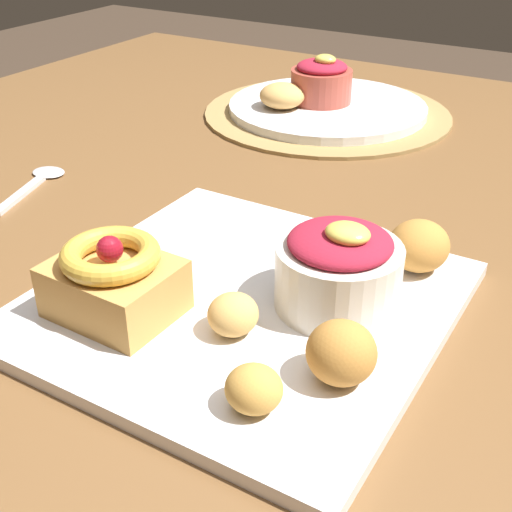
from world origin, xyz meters
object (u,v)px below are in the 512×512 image
Objects in this scene: berry_ramekin at (339,269)px; back_plate at (327,107)px; back_pastry at (282,96)px; fritter_middle at (341,353)px; front_plate at (243,303)px; back_ramekin at (321,81)px; fritter_back at (254,389)px; fritter_extra at (419,246)px; spoon at (37,181)px; fritter_front at (233,314)px; cake_slice at (113,280)px.

berry_ramekin is 0.50m from back_plate.
fritter_middle is at bearing -57.03° from back_pastry.
back_ramekin reaches higher than front_plate.
berry_ramekin is at bearing 116.55° from fritter_middle.
fritter_back is 0.63m from back_plate.
fritter_extra is 0.45m from back_plate.
berry_ramekin reaches higher than spoon.
berry_ramekin is 0.48m from back_pastry.
back_ramekin reaches higher than fritter_extra.
fritter_middle is (0.09, -0.01, 0.01)m from fritter_front.
cake_slice is 2.52× the size of fritter_back.
fritter_back is 0.60× the size of back_pastry.
fritter_middle is at bearing -63.45° from berry_ramekin.
back_plate is at bearing 116.54° from fritter_middle.
back_ramekin is at bearing -40.69° from spoon.
back_pastry is at bearing -132.21° from back_plate.
back_ramekin is 1.38× the size of back_pastry.
spoon is at bearing -114.30° from back_plate.
spoon is (-0.43, -0.02, -0.03)m from fritter_extra.
fritter_back is (0.05, -0.06, -0.00)m from fritter_front.
back_plate reaches higher than front_plate.
berry_ramekin is 2.05× the size of fritter_middle.
front_plate is 0.16m from fritter_extra.
front_plate is at bearing -71.89° from back_plate.
fritter_middle is at bearing 5.15° from cake_slice.
fritter_middle reaches higher than front_plate.
fritter_front is at bearing -118.25° from fritter_extra.
cake_slice is at bearing -165.18° from fritter_front.
cake_slice reaches higher than fritter_front.
back_ramekin is at bearing 57.13° from back_pastry.
fritter_extra is 0.84× the size of back_pastry.
fritter_middle is (0.11, -0.05, 0.03)m from front_plate.
fritter_extra is at bearing 45.94° from cake_slice.
fritter_front is 0.56m from back_ramekin.
front_plate is 0.34m from spoon.
cake_slice is at bearing -81.29° from back_plate.
berry_ramekin is 0.79× the size of spoon.
back_ramekin is at bearing 117.68° from berry_ramekin.
back_ramekin is at bearing 109.66° from fritter_front.
spoon is (-0.40, 0.06, -0.04)m from berry_ramekin.
fritter_back is 0.43× the size of back_ramekin.
back_plate is at bearing -7.92° from back_ramekin.
back_plate is 0.07m from back_pastry.
front_plate is 0.12m from fritter_middle.
back_ramekin is at bearing 126.62° from fritter_extra.
berry_ramekin is at bearing -63.46° from back_plate.
cake_slice is at bearing 165.73° from fritter_back.
front_plate is at bearing -64.66° from back_pastry.
fritter_back is (0.07, -0.10, 0.02)m from front_plate.
fritter_back is (-0.03, -0.05, -0.01)m from fritter_middle.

